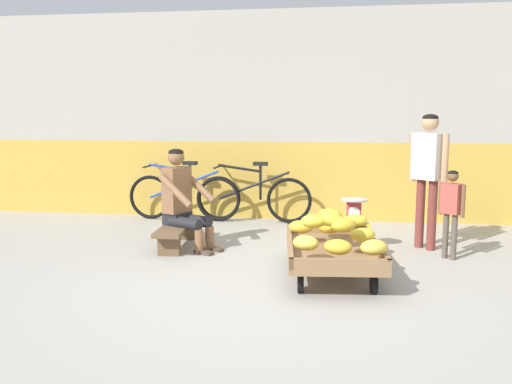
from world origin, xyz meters
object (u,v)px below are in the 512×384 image
banana_cart (332,251)px  customer_child (451,205)px  low_bench (178,230)px  plastic_crate (353,238)px  weighing_scale (354,211)px  customer_adult (428,166)px  bicycle_far_left (253,197)px  vendor_seated (183,199)px  bicycle_near_left (184,196)px

banana_cart → customer_child: customer_child is taller
customer_child → banana_cart: bearing=-147.0°
low_bench → plastic_crate: (2.01, 0.12, -0.05)m
weighing_scale → customer_adult: customer_adult is taller
plastic_crate → weighing_scale: weighing_scale is taller
low_bench → plastic_crate: size_ratio=3.09×
customer_adult → customer_child: (0.19, -0.42, -0.37)m
plastic_crate → weighing_scale: bearing=-90.0°
low_bench → bicycle_far_left: bicycle_far_left is taller
bicycle_far_left → customer_adult: 2.59m
plastic_crate → weighing_scale: 0.30m
bicycle_far_left → customer_adult: size_ratio=1.09×
banana_cart → low_bench: bearing=153.8°
vendor_seated → customer_adult: (2.74, 0.38, 0.38)m
bicycle_near_left → bicycle_far_left: bearing=2.6°
vendor_seated → bicycle_far_left: size_ratio=0.69×
bicycle_far_left → customer_child: size_ratio=1.75×
low_bench → banana_cart: bearing=-26.2°
weighing_scale → bicycle_near_left: bicycle_near_left is taller
banana_cart → customer_adult: bearing=49.4°
bicycle_near_left → customer_adult: size_ratio=1.09×
vendor_seated → weighing_scale: bearing=4.6°
plastic_crate → bicycle_near_left: bearing=148.9°
customer_child → customer_adult: bearing=113.7°
customer_child → plastic_crate: bearing=168.9°
banana_cart → customer_adult: size_ratio=0.99×
low_bench → weighing_scale: 2.03m
plastic_crate → bicycle_near_left: (-2.38, 1.44, 0.20)m
vendor_seated → bicycle_near_left: size_ratio=0.69×
bicycle_far_left → plastic_crate: bearing=-47.3°
vendor_seated → plastic_crate: vendor_seated is taller
banana_cart → vendor_seated: vendor_seated is taller
low_bench → customer_child: (3.01, -0.08, 0.39)m
vendor_seated → customer_adult: bearing=7.9°
weighing_scale → low_bench: bearing=-176.6°
weighing_scale → bicycle_near_left: bearing=148.8°
low_bench → vendor_seated: vendor_seated is taller
vendor_seated → plastic_crate: (1.93, 0.16, -0.42)m
banana_cart → customer_adult: customer_adult is taller
banana_cart → customer_adult: (1.04, 1.22, 0.71)m
weighing_scale → customer_child: 1.03m
customer_child → vendor_seated: bearing=179.2°
vendor_seated → customer_child: (2.93, -0.04, 0.02)m
plastic_crate → bicycle_near_left: bicycle_near_left is taller
vendor_seated → plastic_crate: size_ratio=3.17×
banana_cart → low_bench: size_ratio=1.37×
plastic_crate → bicycle_far_left: (-1.37, 1.48, 0.20)m
vendor_seated → customer_child: bearing=-0.8°
weighing_scale → customer_adult: 0.98m
banana_cart → plastic_crate: 1.02m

